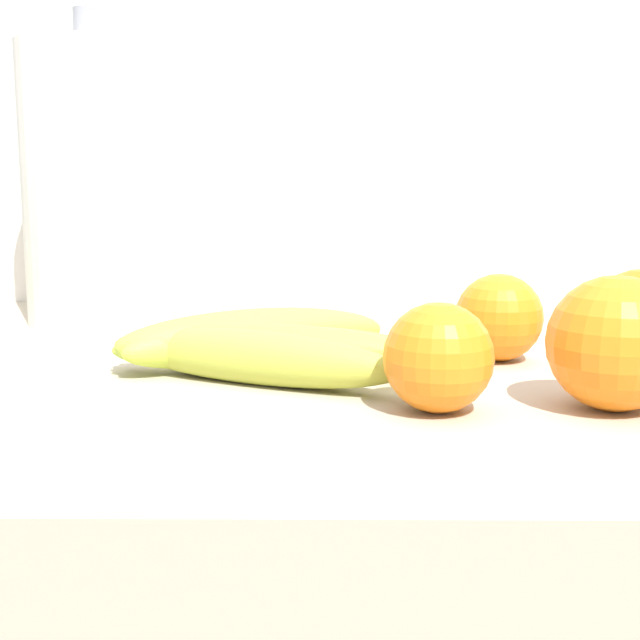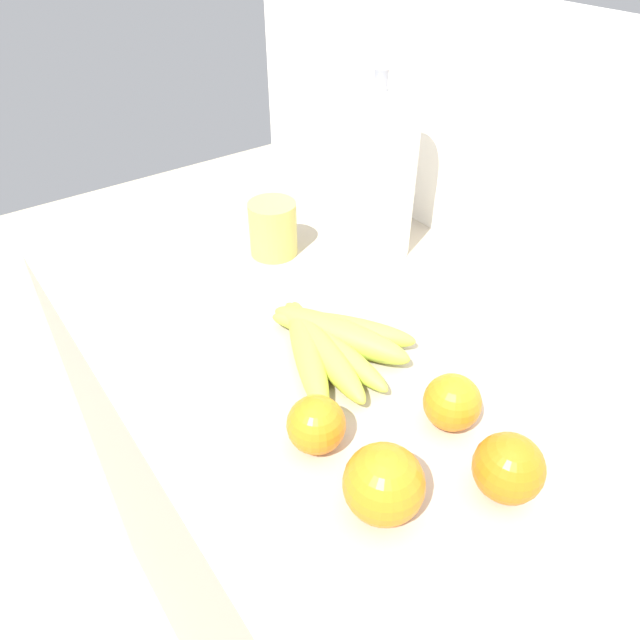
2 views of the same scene
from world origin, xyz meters
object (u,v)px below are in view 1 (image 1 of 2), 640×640
(orange_center, at_px, (499,318))
(paper_towel_roll, at_px, (91,185))
(orange_back_left, at_px, (438,358))
(orange_far_right, at_px, (615,343))
(banana_bunch, at_px, (255,346))

(orange_center, height_order, paper_towel_roll, paper_towel_roll)
(orange_back_left, bearing_deg, orange_far_right, 2.76)
(orange_far_right, relative_size, orange_center, 1.23)
(orange_far_right, xyz_separation_m, paper_towel_roll, (-0.39, 0.31, 0.09))
(banana_bunch, height_order, orange_back_left, orange_back_left)
(orange_back_left, xyz_separation_m, paper_towel_roll, (-0.29, 0.32, 0.10))
(orange_far_right, height_order, paper_towel_roll, paper_towel_roll)
(paper_towel_roll, bearing_deg, orange_far_right, -38.73)
(orange_far_right, height_order, orange_center, orange_far_right)
(banana_bunch, relative_size, orange_back_left, 3.39)
(banana_bunch, height_order, orange_far_right, orange_far_right)
(orange_center, bearing_deg, paper_towel_roll, 153.04)
(orange_center, xyz_separation_m, paper_towel_roll, (-0.35, 0.18, 0.10))
(banana_bunch, xyz_separation_m, orange_back_left, (0.12, -0.10, 0.01))
(orange_center, xyz_separation_m, orange_back_left, (-0.06, -0.14, -0.00))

